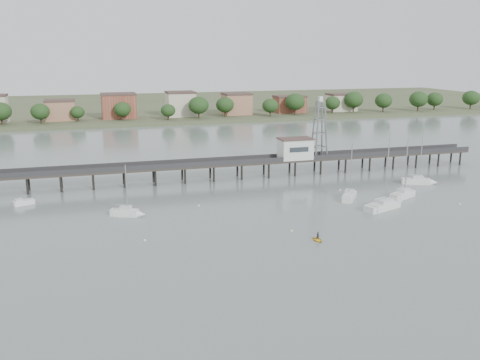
{
  "coord_description": "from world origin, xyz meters",
  "views": [
    {
      "loc": [
        -25.51,
        -62.87,
        30.26
      ],
      "look_at": [
        5.27,
        42.0,
        4.0
      ],
      "focal_mm": 40.0,
      "sensor_mm": 36.0,
      "label": 1
    }
  ],
  "objects_px": {
    "lattice_tower": "(320,130)",
    "pier": "(198,165)",
    "sailboat_f": "(406,194)",
    "white_tender": "(23,203)",
    "sailboat_c": "(350,195)",
    "sailboat_d": "(389,204)",
    "sailboat_b": "(130,213)",
    "sailboat_e": "(422,181)",
    "yellow_dinghy": "(318,241)"
  },
  "relations": [
    {
      "from": "sailboat_d",
      "to": "yellow_dinghy",
      "type": "relative_size",
      "value": 6.7
    },
    {
      "from": "sailboat_f",
      "to": "white_tender",
      "type": "xyz_separation_m",
      "value": [
        -78.35,
        16.37,
        -0.15
      ]
    },
    {
      "from": "lattice_tower",
      "to": "sailboat_d",
      "type": "height_order",
      "value": "lattice_tower"
    },
    {
      "from": "lattice_tower",
      "to": "sailboat_f",
      "type": "height_order",
      "value": "lattice_tower"
    },
    {
      "from": "lattice_tower",
      "to": "sailboat_c",
      "type": "bearing_deg",
      "value": -98.54
    },
    {
      "from": "pier",
      "to": "sailboat_e",
      "type": "relative_size",
      "value": 12.12
    },
    {
      "from": "white_tender",
      "to": "lattice_tower",
      "type": "bearing_deg",
      "value": -13.63
    },
    {
      "from": "lattice_tower",
      "to": "sailboat_c",
      "type": "distance_m",
      "value": 26.76
    },
    {
      "from": "sailboat_c",
      "to": "sailboat_b",
      "type": "distance_m",
      "value": 46.1
    },
    {
      "from": "sailboat_c",
      "to": "sailboat_d",
      "type": "bearing_deg",
      "value": -116.51
    },
    {
      "from": "sailboat_f",
      "to": "sailboat_c",
      "type": "bearing_deg",
      "value": 142.34
    },
    {
      "from": "pier",
      "to": "sailboat_f",
      "type": "bearing_deg",
      "value": -33.82
    },
    {
      "from": "sailboat_d",
      "to": "sailboat_f",
      "type": "distance_m",
      "value": 9.99
    },
    {
      "from": "lattice_tower",
      "to": "yellow_dinghy",
      "type": "distance_m",
      "value": 52.53
    },
    {
      "from": "sailboat_d",
      "to": "white_tender",
      "type": "relative_size",
      "value": 3.68
    },
    {
      "from": "pier",
      "to": "sailboat_d",
      "type": "bearing_deg",
      "value": -45.74
    },
    {
      "from": "yellow_dinghy",
      "to": "sailboat_f",
      "type": "bearing_deg",
      "value": 31.01
    },
    {
      "from": "lattice_tower",
      "to": "sailboat_f",
      "type": "xyz_separation_m",
      "value": [
        8.41,
        -26.73,
        -10.46
      ]
    },
    {
      "from": "sailboat_c",
      "to": "sailboat_b",
      "type": "xyz_separation_m",
      "value": [
        -46.1,
        0.0,
        0.01
      ]
    },
    {
      "from": "sailboat_f",
      "to": "white_tender",
      "type": "relative_size",
      "value": 3.04
    },
    {
      "from": "pier",
      "to": "sailboat_d",
      "type": "relative_size",
      "value": 9.26
    },
    {
      "from": "sailboat_d",
      "to": "lattice_tower",
      "type": "bearing_deg",
      "value": 68.85
    },
    {
      "from": "sailboat_c",
      "to": "sailboat_f",
      "type": "relative_size",
      "value": 0.93
    },
    {
      "from": "sailboat_b",
      "to": "sailboat_f",
      "type": "xyz_separation_m",
      "value": [
        58.17,
        -2.38,
        -0.02
      ]
    },
    {
      "from": "sailboat_f",
      "to": "lattice_tower",
      "type": "bearing_deg",
      "value": 80.94
    },
    {
      "from": "pier",
      "to": "lattice_tower",
      "type": "xyz_separation_m",
      "value": [
        31.5,
        0.0,
        7.31
      ]
    },
    {
      "from": "white_tender",
      "to": "yellow_dinghy",
      "type": "relative_size",
      "value": 1.82
    },
    {
      "from": "yellow_dinghy",
      "to": "sailboat_e",
      "type": "bearing_deg",
      "value": 32.94
    },
    {
      "from": "sailboat_f",
      "to": "white_tender",
      "type": "bearing_deg",
      "value": 141.68
    },
    {
      "from": "sailboat_c",
      "to": "lattice_tower",
      "type": "bearing_deg",
      "value": 28.9
    },
    {
      "from": "lattice_tower",
      "to": "white_tender",
      "type": "relative_size",
      "value": 3.53
    },
    {
      "from": "pier",
      "to": "sailboat_f",
      "type": "xyz_separation_m",
      "value": [
        39.91,
        -26.73,
        -3.15
      ]
    },
    {
      "from": "sailboat_e",
      "to": "sailboat_f",
      "type": "bearing_deg",
      "value": -116.32
    },
    {
      "from": "lattice_tower",
      "to": "sailboat_f",
      "type": "bearing_deg",
      "value": -72.54
    },
    {
      "from": "sailboat_b",
      "to": "sailboat_f",
      "type": "distance_m",
      "value": 58.21
    },
    {
      "from": "sailboat_e",
      "to": "white_tender",
      "type": "height_order",
      "value": "sailboat_e"
    },
    {
      "from": "lattice_tower",
      "to": "pier",
      "type": "bearing_deg",
      "value": -180.0
    },
    {
      "from": "sailboat_c",
      "to": "sailboat_e",
      "type": "height_order",
      "value": "sailboat_c"
    },
    {
      "from": "white_tender",
      "to": "yellow_dinghy",
      "type": "bearing_deg",
      "value": -58.84
    },
    {
      "from": "sailboat_e",
      "to": "yellow_dinghy",
      "type": "height_order",
      "value": "sailboat_e"
    },
    {
      "from": "pier",
      "to": "yellow_dinghy",
      "type": "distance_m",
      "value": 47.95
    },
    {
      "from": "sailboat_f",
      "to": "yellow_dinghy",
      "type": "relative_size",
      "value": 5.52
    },
    {
      "from": "sailboat_e",
      "to": "sailboat_b",
      "type": "bearing_deg",
      "value": -152.03
    },
    {
      "from": "sailboat_e",
      "to": "white_tender",
      "type": "distance_m",
      "value": 88.7
    },
    {
      "from": "sailboat_d",
      "to": "white_tender",
      "type": "height_order",
      "value": "sailboat_d"
    },
    {
      "from": "pier",
      "to": "sailboat_e",
      "type": "bearing_deg",
      "value": -19.85
    },
    {
      "from": "sailboat_c",
      "to": "sailboat_b",
      "type": "bearing_deg",
      "value": 127.43
    },
    {
      "from": "sailboat_d",
      "to": "white_tender",
      "type": "xyz_separation_m",
      "value": [
        -70.43,
        22.47,
        -0.14
      ]
    },
    {
      "from": "sailboat_b",
      "to": "sailboat_e",
      "type": "relative_size",
      "value": 0.83
    },
    {
      "from": "sailboat_c",
      "to": "white_tender",
      "type": "relative_size",
      "value": 2.83
    }
  ]
}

